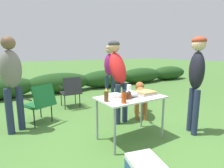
% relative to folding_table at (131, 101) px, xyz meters
% --- Properties ---
extents(ground_plane, '(60.00, 60.00, 0.00)m').
position_rel_folding_table_xyz_m(ground_plane, '(0.00, 0.00, -0.66)').
color(ground_plane, '#477533').
extents(shrub_hedge, '(14.40, 0.90, 0.72)m').
position_rel_folding_table_xyz_m(shrub_hedge, '(0.00, 4.22, -0.30)').
color(shrub_hedge, '#1E4219').
rests_on(shrub_hedge, ground).
extents(folding_table, '(1.10, 0.64, 0.74)m').
position_rel_folding_table_xyz_m(folding_table, '(0.00, 0.00, 0.00)').
color(folding_table, silver).
rests_on(folding_table, ground).
extents(food_tray, '(0.34, 0.29, 0.06)m').
position_rel_folding_table_xyz_m(food_tray, '(0.34, 0.01, 0.10)').
color(food_tray, '#9E9EA3').
rests_on(food_tray, folding_table).
extents(plate_stack, '(0.22, 0.22, 0.05)m').
position_rel_folding_table_xyz_m(plate_stack, '(-0.22, 0.13, 0.10)').
color(plate_stack, white).
rests_on(plate_stack, folding_table).
extents(mixing_bowl, '(0.25, 0.25, 0.10)m').
position_rel_folding_table_xyz_m(mixing_bowl, '(0.01, 0.02, 0.13)').
color(mixing_bowl, silver).
rests_on(mixing_bowl, folding_table).
extents(paper_cup_stack, '(0.08, 0.08, 0.16)m').
position_rel_folding_table_xyz_m(paper_cup_stack, '(0.10, 0.18, 0.16)').
color(paper_cup_stack, white).
rests_on(paper_cup_stack, folding_table).
extents(bbq_sauce_bottle, '(0.08, 0.08, 0.14)m').
position_rel_folding_table_xyz_m(bbq_sauce_bottle, '(-0.11, -0.09, 0.14)').
color(bbq_sauce_bottle, '#562314').
rests_on(bbq_sauce_bottle, folding_table).
extents(hot_sauce_bottle, '(0.07, 0.07, 0.21)m').
position_rel_folding_table_xyz_m(hot_sauce_bottle, '(-0.31, -0.23, 0.18)').
color(hot_sauce_bottle, '#CC4214').
rests_on(hot_sauce_bottle, folding_table).
extents(mayo_bottle, '(0.06, 0.06, 0.17)m').
position_rel_folding_table_xyz_m(mayo_bottle, '(-0.19, -0.07, 0.16)').
color(mayo_bottle, silver).
rests_on(mayo_bottle, folding_table).
extents(beer_bottle, '(0.07, 0.07, 0.20)m').
position_rel_folding_table_xyz_m(beer_bottle, '(-0.48, -0.02, 0.17)').
color(beer_bottle, brown).
rests_on(beer_bottle, folding_table).
extents(standing_person_in_gray_fleece, '(0.40, 0.52, 1.70)m').
position_rel_folding_table_xyz_m(standing_person_in_gray_fleece, '(0.26, 0.77, 0.42)').
color(standing_person_in_gray_fleece, '#232D4C').
rests_on(standing_person_in_gray_fleece, ground).
extents(standing_person_in_olive_jacket, '(0.40, 0.37, 1.67)m').
position_rel_folding_table_xyz_m(standing_person_in_olive_jacket, '(0.93, 2.18, 0.40)').
color(standing_person_in_olive_jacket, '#232D4C').
rests_on(standing_person_in_olive_jacket, ground).
extents(standing_person_in_navy_coat, '(0.36, 0.39, 1.73)m').
position_rel_folding_table_xyz_m(standing_person_in_navy_coat, '(1.10, -0.43, 0.44)').
color(standing_person_in_navy_coat, '#232D4C').
rests_on(standing_person_in_navy_coat, ground).
extents(standing_person_in_dark_puffer, '(0.46, 0.42, 1.74)m').
position_rel_folding_table_xyz_m(standing_person_in_dark_puffer, '(-1.62, 1.35, 0.39)').
color(standing_person_in_dark_puffer, '#232D4C').
rests_on(standing_person_in_dark_puffer, ground).
extents(dog, '(0.67, 0.85, 0.75)m').
position_rel_folding_table_xyz_m(dog, '(0.89, 0.76, -0.15)').
color(dog, '#9E5B2D').
rests_on(dog, ground).
extents(camp_chair_green_behind_table, '(0.65, 0.72, 0.83)m').
position_rel_folding_table_xyz_m(camp_chair_green_behind_table, '(-1.16, 1.51, -0.20)').
color(camp_chair_green_behind_table, '#19602D').
rests_on(camp_chair_green_behind_table, ground).
extents(camp_chair_near_hedge, '(0.51, 0.61, 0.83)m').
position_rel_folding_table_xyz_m(camp_chair_near_hedge, '(-0.26, 2.20, -0.20)').
color(camp_chair_near_hedge, '#232328').
rests_on(camp_chair_near_hedge, ground).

